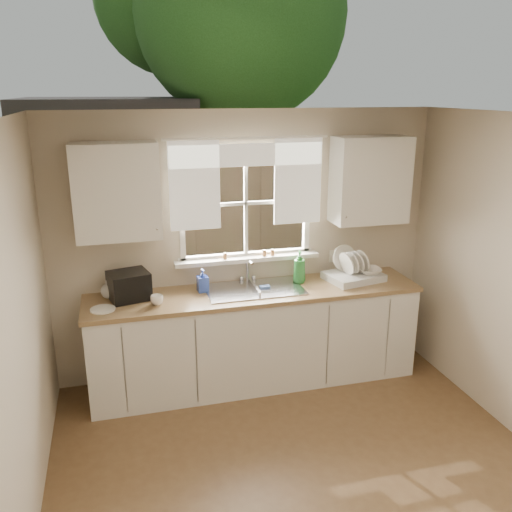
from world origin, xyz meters
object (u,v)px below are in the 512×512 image
object	(u,v)px
dish_rack	(353,273)
soap_bottle_a	(299,267)
cup	(157,300)
black_appliance	(129,286)

from	to	relation	value
dish_rack	soap_bottle_a	distance (m)	0.54
cup	black_appliance	bearing A→B (deg)	138.41
dish_rack	black_appliance	bearing A→B (deg)	178.66
dish_rack	soap_bottle_a	bearing A→B (deg)	173.56
dish_rack	cup	bearing A→B (deg)	-175.25
soap_bottle_a	cup	xyz separation A→B (m)	(-1.35, -0.22, -0.11)
dish_rack	soap_bottle_a	size ratio (longest dim) A/B	1.86
soap_bottle_a	black_appliance	world-z (taller)	soap_bottle_a
soap_bottle_a	black_appliance	distance (m)	1.57
black_appliance	soap_bottle_a	bearing A→B (deg)	-13.04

